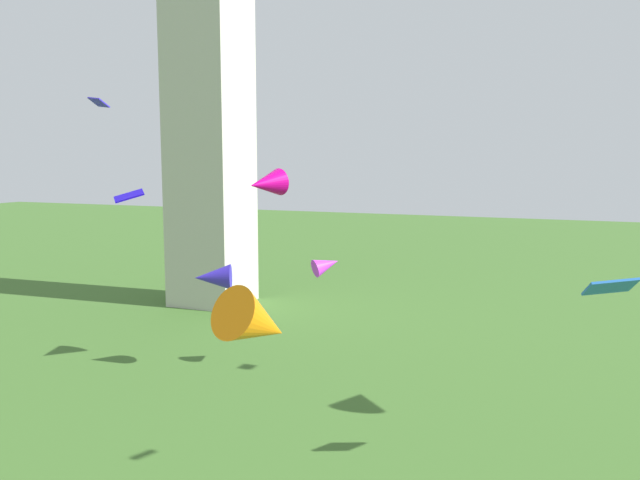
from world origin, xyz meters
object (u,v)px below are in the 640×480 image
Objects in this scene: kite_flying_4 at (99,102)px; kite_flying_8 at (327,265)px; kite_flying_7 at (129,196)px; kite_flying_6 at (213,277)px; kite_flying_1 at (258,323)px; kite_flying_0 at (610,287)px; kite_flying_10 at (265,184)px.

kite_flying_4 is 0.57× the size of kite_flying_8.
kite_flying_6 is at bearing -172.34° from kite_flying_7.
kite_flying_1 reaches higher than kite_flying_8.
kite_flying_0 reaches higher than kite_flying_6.
kite_flying_10 is (-7.61, 15.35, 2.13)m from kite_flying_1.
kite_flying_4 reaches higher than kite_flying_0.
kite_flying_6 is (1.97, 5.14, -7.94)m from kite_flying_4.
kite_flying_1 is at bearing 152.33° from kite_flying_8.
kite_flying_0 is at bearing 50.61° from kite_flying_6.
kite_flying_1 is (-6.88, -10.16, 0.65)m from kite_flying_0.
kite_flying_8 is 0.74× the size of kite_flying_10.
kite_flying_1 is at bearing 10.78° from kite_flying_6.
kite_flying_6 is (-10.31, 14.96, -2.41)m from kite_flying_1.
kite_flying_0 is 0.74× the size of kite_flying_10.
kite_flying_1 is 17.27m from kite_flying_10.
kite_flying_4 reaches higher than kite_flying_6.
kite_flying_10 is (5.24, 3.19, 0.50)m from kite_flying_7.
kite_flying_1 reaches higher than kite_flying_0.
kite_flying_0 is 0.77× the size of kite_flying_1.
kite_flying_0 is at bearing 134.13° from kite_flying_7.
kite_flying_1 is 17.77m from kite_flying_7.
kite_flying_4 is (-12.28, 9.81, 5.53)m from kite_flying_1.
kite_flying_10 is at bearing 67.36° from kite_flying_4.
kite_flying_7 reaches higher than kite_flying_0.
kite_flying_1 is 0.96× the size of kite_flying_10.
kite_flying_7 is at bearing -26.12° from kite_flying_1.
kite_flying_0 is 0.99× the size of kite_flying_8.
kite_flying_0 is 1.04× the size of kite_flying_7.
kite_flying_4 is at bearing 91.28° from kite_flying_8.
kite_flying_4 is at bearing -21.31° from kite_flying_1.
kite_flying_10 is (4.67, 5.54, -3.40)m from kite_flying_4.
kite_flying_10 reaches higher than kite_flying_6.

